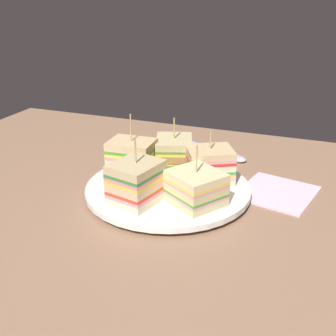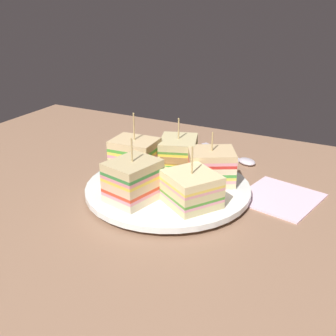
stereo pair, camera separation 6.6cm
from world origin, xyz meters
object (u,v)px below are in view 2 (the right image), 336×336
at_px(sandwich_wedge_1, 178,154).
at_px(napkin, 280,197).
at_px(spoon, 240,159).
at_px(plate, 168,189).
at_px(sandwich_wedge_2, 135,157).
at_px(sandwich_wedge_0, 211,167).
at_px(sandwich_wedge_3, 133,181).
at_px(sandwich_wedge_4, 191,189).
at_px(chip_pile, 163,177).

relative_size(sandwich_wedge_1, napkin, 0.78).
bearing_deg(spoon, plate, -75.67).
bearing_deg(plate, sandwich_wedge_1, -77.44).
bearing_deg(sandwich_wedge_2, sandwich_wedge_0, 10.60).
bearing_deg(sandwich_wedge_1, sandwich_wedge_3, -22.77).
bearing_deg(sandwich_wedge_4, sandwich_wedge_1, -22.68).
height_order(sandwich_wedge_2, napkin, sandwich_wedge_2).
distance_m(sandwich_wedge_3, napkin, 0.23).
xyz_separation_m(plate, sandwich_wedge_1, (0.01, -0.07, 0.03)).
xyz_separation_m(plate, sandwich_wedge_2, (0.07, -0.01, 0.04)).
bearing_deg(sandwich_wedge_2, napkin, 10.47).
height_order(sandwich_wedge_0, sandwich_wedge_1, sandwich_wedge_1).
distance_m(sandwich_wedge_1, sandwich_wedge_4, 0.13).
relative_size(sandwich_wedge_0, sandwich_wedge_4, 0.95).
bearing_deg(spoon, sandwich_wedge_2, -94.35).
bearing_deg(napkin, plate, 22.90).
height_order(sandwich_wedge_1, sandwich_wedge_2, sandwich_wedge_2).
xyz_separation_m(plate, sandwich_wedge_4, (-0.06, 0.04, 0.03)).
relative_size(sandwich_wedge_3, napkin, 0.83).
bearing_deg(sandwich_wedge_2, plate, -14.31).
distance_m(plate, sandwich_wedge_3, 0.08).
height_order(sandwich_wedge_2, sandwich_wedge_3, sandwich_wedge_2).
relative_size(sandwich_wedge_2, sandwich_wedge_3, 1.11).
height_order(sandwich_wedge_3, sandwich_wedge_4, sandwich_wedge_3).
relative_size(sandwich_wedge_0, sandwich_wedge_2, 0.86).
bearing_deg(spoon, sandwich_wedge_4, -59.02).
bearing_deg(spoon, sandwich_wedge_0, -59.83).
xyz_separation_m(sandwich_wedge_4, napkin, (-0.10, -0.11, -0.04)).
xyz_separation_m(sandwich_wedge_2, sandwich_wedge_3, (-0.04, 0.08, -0.00)).
distance_m(sandwich_wedge_0, sandwich_wedge_1, 0.07).
bearing_deg(plate, napkin, -157.10).
bearing_deg(napkin, sandwich_wedge_4, 45.78).
height_order(sandwich_wedge_4, napkin, sandwich_wedge_4).
bearing_deg(napkin, sandwich_wedge_1, 0.19).
relative_size(sandwich_wedge_2, napkin, 0.92).
bearing_deg(sandwich_wedge_4, sandwich_wedge_2, 10.35).
distance_m(plate, sandwich_wedge_0, 0.08).
relative_size(chip_pile, spoon, 0.48).
bearing_deg(sandwich_wedge_1, plate, -6.57).
xyz_separation_m(sandwich_wedge_3, sandwich_wedge_4, (-0.08, -0.03, -0.01)).
height_order(sandwich_wedge_3, napkin, sandwich_wedge_3).
bearing_deg(sandwich_wedge_1, sandwich_wedge_0, 51.39).
distance_m(sandwich_wedge_0, sandwich_wedge_3, 0.13).
relative_size(chip_pile, napkin, 0.59).
bearing_deg(sandwich_wedge_0, plate, 9.27).
distance_m(sandwich_wedge_1, sandwich_wedge_3, 0.13).
bearing_deg(sandwich_wedge_1, sandwich_wedge_4, 15.13).
bearing_deg(chip_pile, sandwich_wedge_1, -84.40).
xyz_separation_m(sandwich_wedge_0, sandwich_wedge_2, (0.12, 0.03, 0.00)).
height_order(plate, napkin, plate).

